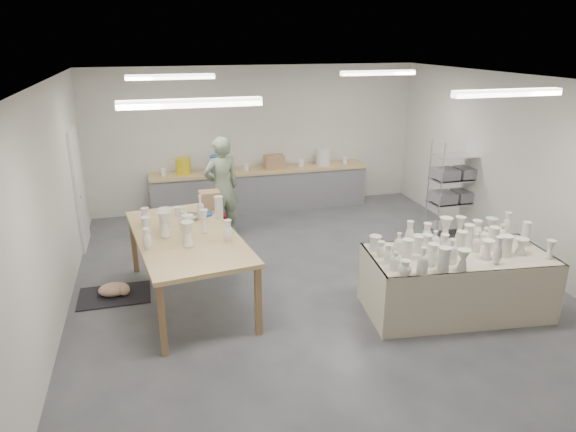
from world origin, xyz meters
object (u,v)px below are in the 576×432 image
object	(u,v)px
potter	(222,187)
red_stool	(221,217)
work_table	(187,232)
drying_table	(455,279)

from	to	relation	value
potter	red_stool	bearing A→B (deg)	-105.14
work_table	potter	distance (m)	2.39
red_stool	potter	bearing A→B (deg)	-90.00
potter	red_stool	size ratio (longest dim) A/B	5.02
work_table	drying_table	bearing A→B (deg)	-29.70
work_table	potter	world-z (taller)	potter
drying_table	work_table	distance (m)	3.72
drying_table	potter	xyz separation A→B (m)	(-2.60, 3.63, 0.47)
drying_table	red_stool	xyz separation A→B (m)	(-2.60, 3.90, -0.19)
drying_table	red_stool	size ratio (longest dim) A/B	6.71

